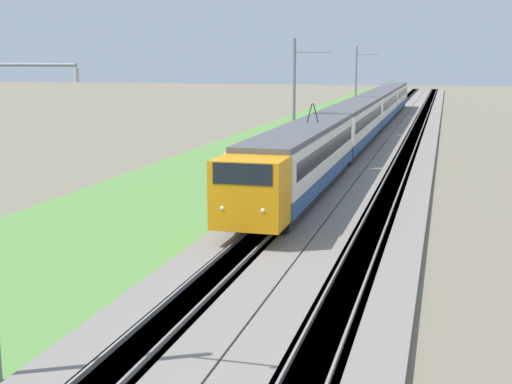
% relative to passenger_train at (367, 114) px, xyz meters
% --- Properties ---
extents(ballast_main, '(240.00, 4.40, 0.30)m').
position_rel_passenger_train_xyz_m(ballast_main, '(-9.69, 0.00, -2.22)').
color(ballast_main, gray).
rests_on(ballast_main, ground).
extents(ballast_adjacent, '(240.00, 4.40, 0.30)m').
position_rel_passenger_train_xyz_m(ballast_adjacent, '(-9.69, -4.47, -2.22)').
color(ballast_adjacent, gray).
rests_on(ballast_adjacent, ground).
extents(track_main, '(240.00, 1.57, 0.45)m').
position_rel_passenger_train_xyz_m(track_main, '(-9.69, 0.00, -2.21)').
color(track_main, '#4C4238').
rests_on(track_main, ground).
extents(track_adjacent, '(240.00, 1.57, 0.45)m').
position_rel_passenger_train_xyz_m(track_adjacent, '(-9.69, -4.47, -2.21)').
color(track_adjacent, '#4C4238').
rests_on(track_adjacent, ground).
extents(grass_verge, '(240.00, 12.99, 0.12)m').
position_rel_passenger_train_xyz_m(grass_verge, '(-9.69, 6.38, -2.31)').
color(grass_verge, '#5B8E42').
rests_on(grass_verge, ground).
extents(passenger_train, '(86.01, 2.94, 5.06)m').
position_rel_passenger_train_xyz_m(passenger_train, '(0.00, 0.00, 0.00)').
color(passenger_train, orange).
rests_on(passenger_train, ground).
extents(catenary_mast_mid, '(0.22, 2.56, 8.86)m').
position_rel_passenger_train_xyz_m(catenary_mast_mid, '(-21.96, 2.47, 2.21)').
color(catenary_mast_mid, slate).
rests_on(catenary_mast_mid, ground).
extents(catenary_mast_far, '(0.22, 2.56, 8.87)m').
position_rel_passenger_train_xyz_m(catenary_mast_far, '(11.30, 2.47, 2.21)').
color(catenary_mast_far, slate).
rests_on(catenary_mast_far, ground).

